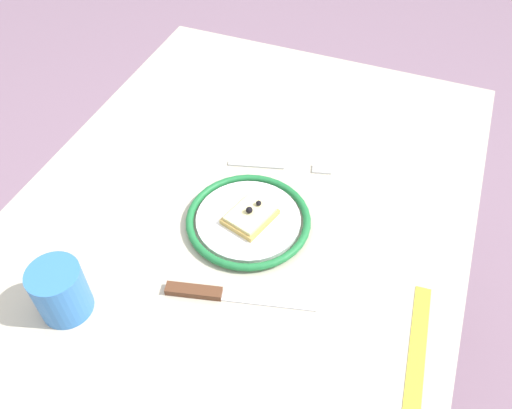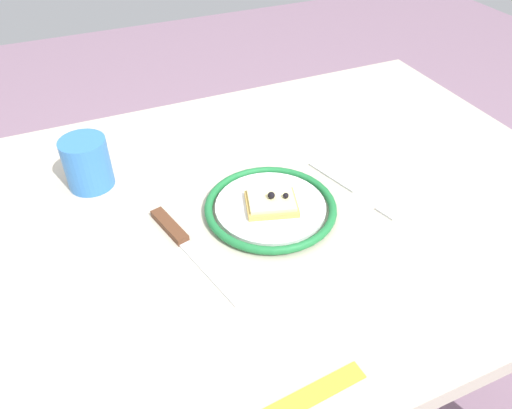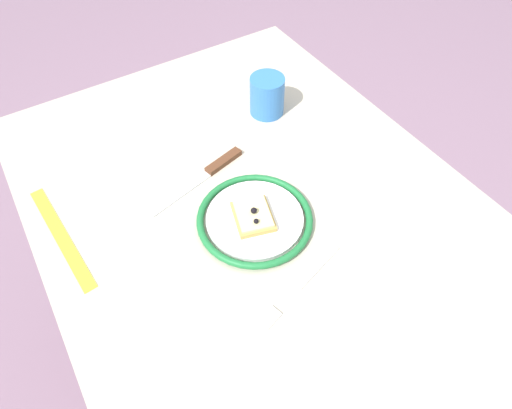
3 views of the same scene
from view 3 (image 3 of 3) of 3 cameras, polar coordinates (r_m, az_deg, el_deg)
ground_plane at (r=1.47m, az=0.80°, el=-18.76°), size 6.00×6.00×0.00m
dining_table at (r=0.89m, az=1.25°, el=-4.67°), size 1.15×0.81×0.72m
plate at (r=0.81m, az=-0.12°, el=-1.98°), size 0.22×0.22×0.02m
pizza_slice_near at (r=0.80m, az=-0.31°, el=-1.56°), size 0.10×0.09×0.03m
knife at (r=0.90m, az=-5.77°, el=4.66°), size 0.08×0.24×0.01m
fork at (r=0.75m, az=5.96°, el=-10.57°), size 0.07×0.20×0.00m
cup at (r=1.02m, az=1.47°, el=14.25°), size 0.08×0.08×0.09m
measuring_tape at (r=0.88m, az=-24.44°, el=-3.88°), size 0.28×0.05×0.00m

